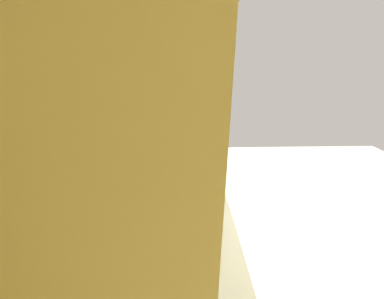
% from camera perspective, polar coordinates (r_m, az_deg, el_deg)
% --- Properties ---
extents(ground_plane, '(6.17, 6.17, 0.00)m').
position_cam_1_polar(ground_plane, '(2.91, 29.48, -22.97)').
color(ground_plane, beige).
extents(wall_back, '(3.98, 0.12, 2.74)m').
position_cam_1_polar(wall_back, '(1.81, -12.97, 3.52)').
color(wall_back, '#DBBE79').
rests_on(wall_back, ground_plane).
extents(counter_run, '(3.02, 0.64, 0.90)m').
position_cam_1_polar(counter_run, '(1.96, -0.98, -27.17)').
color(counter_run, '#E1D77B').
rests_on(counter_run, ground_plane).
extents(upper_cabinets, '(2.07, 0.35, 0.74)m').
position_cam_1_polar(upper_cabinets, '(1.27, -7.81, 21.31)').
color(upper_cabinets, '#E6D67A').
extents(oven_range, '(0.69, 0.67, 1.08)m').
position_cam_1_polar(oven_range, '(3.45, -0.95, -2.79)').
color(oven_range, '#B7BABF').
rests_on(oven_range, ground_plane).
extents(microwave, '(0.46, 0.39, 0.27)m').
position_cam_1_polar(microwave, '(2.18, -1.77, -2.00)').
color(microwave, white).
rests_on(microwave, counter_run).
extents(bowl, '(0.17, 0.17, 0.06)m').
position_cam_1_polar(bowl, '(1.76, 0.54, -12.54)').
color(bowl, '#4C8CBF').
rests_on(bowl, counter_run).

